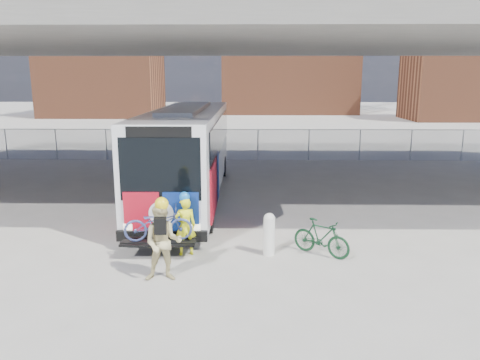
{
  "coord_description": "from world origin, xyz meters",
  "views": [
    {
      "loc": [
        0.39,
        -15.41,
        4.78
      ],
      "look_at": [
        0.15,
        -0.88,
        1.6
      ],
      "focal_mm": 35.0,
      "sensor_mm": 36.0,
      "label": 1
    }
  ],
  "objects_px": {
    "bollard": "(269,233)",
    "cyclist_tan": "(163,242)",
    "cyclist_hivis": "(185,225)",
    "bike_parked": "(321,238)",
    "bus": "(188,146)"
  },
  "relations": [
    {
      "from": "bus",
      "to": "cyclist_tan",
      "type": "distance_m",
      "value": 8.09
    },
    {
      "from": "cyclist_tan",
      "to": "bike_parked",
      "type": "bearing_deg",
      "value": 17.98
    },
    {
      "from": "cyclist_tan",
      "to": "cyclist_hivis",
      "type": "bearing_deg",
      "value": 75.08
    },
    {
      "from": "bus",
      "to": "bollard",
      "type": "bearing_deg",
      "value": -64.67
    },
    {
      "from": "cyclist_tan",
      "to": "bike_parked",
      "type": "relative_size",
      "value": 1.22
    },
    {
      "from": "cyclist_hivis",
      "to": "bike_parked",
      "type": "xyz_separation_m",
      "value": [
        3.73,
        0.0,
        -0.35
      ]
    },
    {
      "from": "bollard",
      "to": "bike_parked",
      "type": "distance_m",
      "value": 1.44
    },
    {
      "from": "bollard",
      "to": "cyclist_hivis",
      "type": "relative_size",
      "value": 0.67
    },
    {
      "from": "bus",
      "to": "cyclist_hivis",
      "type": "relative_size",
      "value": 7.29
    },
    {
      "from": "cyclist_tan",
      "to": "bike_parked",
      "type": "xyz_separation_m",
      "value": [
        4.03,
        1.68,
        -0.47
      ]
    },
    {
      "from": "bollard",
      "to": "bike_parked",
      "type": "height_order",
      "value": "bollard"
    },
    {
      "from": "cyclist_hivis",
      "to": "cyclist_tan",
      "type": "xyz_separation_m",
      "value": [
        -0.31,
        -1.68,
        0.11
      ]
    },
    {
      "from": "bollard",
      "to": "cyclist_tan",
      "type": "bearing_deg",
      "value": -147.18
    },
    {
      "from": "bollard",
      "to": "cyclist_tan",
      "type": "relative_size",
      "value": 0.58
    },
    {
      "from": "bus",
      "to": "bollard",
      "type": "relative_size",
      "value": 10.87
    }
  ]
}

